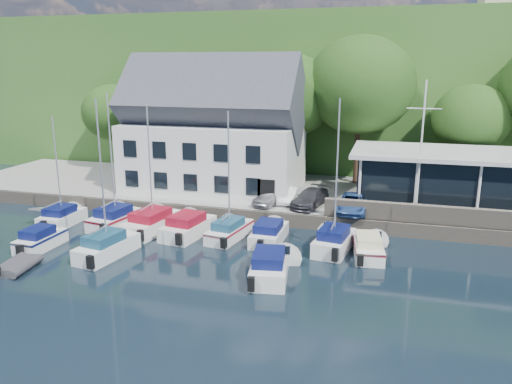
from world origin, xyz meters
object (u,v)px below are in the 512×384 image
boat_r1_7 (368,245)px  car_blue (353,203)px  boat_r2_1 (102,179)px  boat_r2_3 (270,263)px  dinghy_1 (18,264)px  boat_r1_5 (269,231)px  harbor_building (214,137)px  car_white (290,195)px  car_dgrey (310,198)px  boat_r1_3 (188,224)px  boat_r1_2 (150,163)px  boat_r1_4 (229,177)px  boat_r2_0 (40,237)px  boat_r1_0 (57,166)px  car_silver (271,196)px  club_pavilion (443,179)px  boat_r1_6 (337,175)px  flagpole (421,150)px  boat_r1_1 (112,161)px

boat_r1_7 → car_blue: bearing=96.1°
boat_r2_1 → boat_r2_3: boat_r2_1 is taller
dinghy_1 → boat_r1_5: bearing=26.3°
harbor_building → car_white: size_ratio=4.18×
car_white → car_dgrey: (1.69, -0.70, 0.06)m
car_white → boat_r1_3: car_white is taller
boat_r1_2 → boat_r1_4: size_ratio=1.15×
boat_r1_3 → boat_r2_0: 9.23m
boat_r1_0 → car_silver: bearing=22.0°
car_white → boat_r1_0: (-15.25, -6.73, 2.72)m
club_pavilion → car_silver: (-12.26, -3.03, -1.42)m
car_silver → boat_r2_3: size_ratio=0.58×
harbor_building → boat_r1_0: bearing=-131.8°
boat_r1_4 → boat_r1_3: bearing=-165.6°
boat_r1_4 → boat_r1_5: 4.38m
car_dgrey → club_pavilion: bearing=29.5°
boat_r1_6 → club_pavilion: bearing=60.4°
boat_r2_0 → dinghy_1: bearing=-71.1°
car_dgrey → boat_r1_4: 7.57m
car_blue → flagpole: flagpole is taller
boat_r1_6 → dinghy_1: boat_r1_6 is taller
dinghy_1 → boat_r2_0: bearing=100.3°
flagpole → boat_r2_0: flagpole is taller
harbor_building → boat_r1_1: bearing=-116.0°
boat_r1_2 → boat_r2_1: size_ratio=1.01×
boat_r1_5 → boat_r2_0: 14.40m
car_dgrey → boat_r1_3: bearing=-127.9°
boat_r1_6 → car_blue: bearing=91.2°
flagpole → boat_r1_3: 16.34m
flagpole → boat_r1_0: flagpole is taller
boat_r1_7 → dinghy_1: bearing=-166.2°
club_pavilion → boat_r1_5: size_ratio=2.29×
car_dgrey → boat_r1_7: (4.60, -6.26, -0.95)m
car_dgrey → boat_r2_1: 15.23m
boat_r1_7 → club_pavilion: bearing=54.2°
boat_r1_5 → boat_r2_1: boat_r2_1 is taller
car_blue → boat_r1_4: 9.42m
boat_r2_1 → boat_r2_3: size_ratio=1.51×
boat_r1_1 → dinghy_1: boat_r1_1 is taller
boat_r1_5 → car_white: bearing=89.4°
car_dgrey → boat_r1_3: (-7.26, -5.85, -0.84)m
boat_r1_0 → boat_r1_6: bearing=-0.3°
club_pavilion → car_white: club_pavilion is taller
car_blue → boat_r1_7: 5.88m
harbor_building → boat_r1_3: bearing=-81.3°
car_silver → car_blue: size_ratio=0.92×
boat_r1_5 → dinghy_1: bearing=-146.5°
boat_r1_6 → boat_r2_3: (-2.87, -4.82, -4.03)m
club_pavilion → car_dgrey: club_pavilion is taller
flagpole → boat_r1_7: 8.02m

